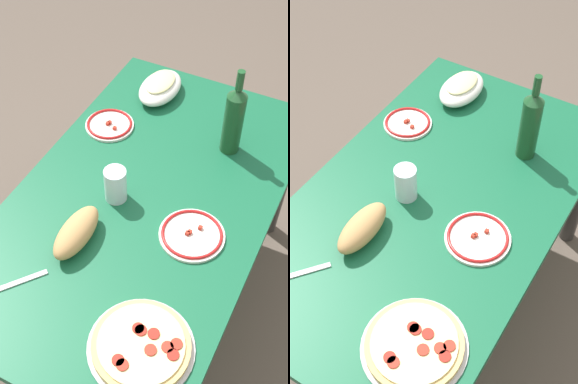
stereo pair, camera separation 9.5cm
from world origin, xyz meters
TOP-DOWN VIEW (x-y plane):
  - ground_plane at (0.00, 0.00)m, footprint 8.00×8.00m
  - dining_table at (0.00, 0.00)m, footprint 1.42×0.82m
  - pepperoni_pizza at (0.48, 0.23)m, footprint 0.29×0.29m
  - baked_pasta_dish at (-0.52, -0.19)m, footprint 0.24×0.15m
  - wine_bottle at (-0.35, 0.17)m, footprint 0.07×0.07m
  - water_glass at (0.04, -0.08)m, footprint 0.07×0.07m
  - side_plate_near at (0.08, 0.21)m, footprint 0.21×0.21m
  - side_plate_far at (-0.26, -0.28)m, footprint 0.18×0.18m
  - bread_loaf at (0.25, -0.11)m, footprint 0.22×0.09m
  - fork_right at (0.46, -0.18)m, footprint 0.14×0.12m

SIDE VIEW (x-z plane):
  - ground_plane at x=0.00m, z-range 0.00..0.00m
  - dining_table at x=0.00m, z-range 0.24..0.94m
  - fork_right at x=0.46m, z-range 0.70..0.71m
  - side_plate_near at x=0.08m, z-range 0.70..0.72m
  - side_plate_far at x=-0.26m, z-range 0.70..0.72m
  - pepperoni_pizza at x=0.48m, z-range 0.70..0.74m
  - baked_pasta_dish at x=-0.52m, z-range 0.71..0.78m
  - bread_loaf at x=0.25m, z-range 0.70..0.79m
  - water_glass at x=0.04m, z-range 0.70..0.83m
  - wine_bottle at x=-0.35m, z-range 0.67..1.01m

